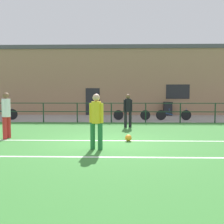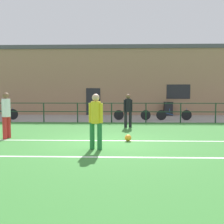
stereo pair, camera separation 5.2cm
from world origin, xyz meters
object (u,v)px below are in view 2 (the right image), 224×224
Objects in this scene: player_striker at (6,113)px; bicycle_parked_2 at (174,115)px; player_winger at (96,118)px; bicycle_parked_0 at (132,115)px; soccer_ball_match at (128,138)px; bicycle_parked_1 at (1,114)px; player_goalkeeper at (128,109)px; trash_bin_0 at (168,109)px.

player_striker is 10.11m from bicycle_parked_2.
bicycle_parked_2 is (4.10, 8.34, -0.60)m from player_winger.
bicycle_parked_2 reaches higher than bicycle_parked_0.
soccer_ball_match is 0.10× the size of bicycle_parked_0.
bicycle_parked_0 is (5.02, 6.59, -0.63)m from player_striker.
bicycle_parked_1 is at bearing 180.00° from bicycle_parked_2.
player_winger reaches higher than bicycle_parked_1.
player_winger reaches higher than player_goalkeeper.
player_winger is 12.43m from trash_bin_0.
player_striker reaches higher than bicycle_parked_1.
player_winger reaches higher than trash_bin_0.
player_striker is 1.03× the size of player_winger.
player_striker reaches higher than bicycle_parked_0.
soccer_ball_match is 10.59m from bicycle_parked_1.
player_winger is 8.49m from bicycle_parked_0.
player_striker reaches higher than trash_bin_0.
bicycle_parked_1 is at bearing 140.80° from player_goalkeeper.
player_winger is 9.31m from bicycle_parked_2.
trash_bin_0 reaches higher than soccer_ball_match.
player_winger is at bearing -100.12° from bicycle_parked_0.
trash_bin_0 is at bearing -90.81° from player_winger.
trash_bin_0 reaches higher than bicycle_parked_1.
player_striker reaches higher than soccer_ball_match.
bicycle_parked_1 is (-8.05, 3.31, -0.57)m from player_goalkeeper.
bicycle_parked_1 is at bearing 138.59° from soccer_ball_match.
player_striker is 0.75× the size of bicycle_parked_0.
player_striker is 7.32× the size of soccer_ball_match.
player_striker is (-4.66, -3.29, 0.04)m from player_goalkeeper.
player_goalkeeper is at bearing -96.24° from bicycle_parked_0.
player_goalkeeper reaches higher than bicycle_parked_2.
bicycle_parked_1 is (-8.41, 0.00, 0.03)m from bicycle_parked_0.
bicycle_parked_0 is at bearing -80.34° from player_winger.
player_goalkeeper is at bearing -116.17° from trash_bin_0.
trash_bin_0 is at bearing 85.35° from bicycle_parked_2.
player_striker reaches higher than bicycle_parked_2.
player_winger is at bearing -127.19° from soccer_ball_match.
player_winger is (-1.13, -5.03, 0.01)m from player_goalkeeper.
bicycle_parked_1 is at bearing -30.52° from player_winger.
player_striker is at bearing -127.28° from bicycle_parked_0.
player_goalkeeper is 8.72m from bicycle_parked_1.
bicycle_parked_0 is at bearing -131.21° from trash_bin_0.
bicycle_parked_0 is (0.36, 3.31, -0.59)m from player_goalkeeper.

